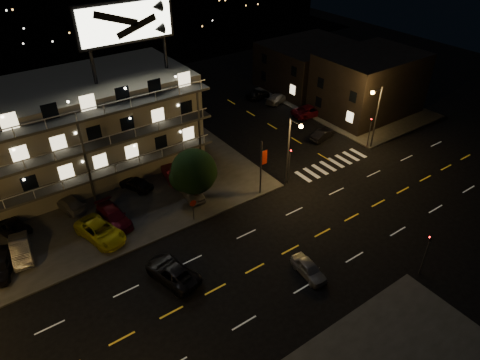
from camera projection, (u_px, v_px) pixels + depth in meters
ground at (273, 259)px, 37.54m from camera, size 140.00×140.00×0.00m
curb_nw at (47, 202)px, 44.33m from camera, size 44.00×24.00×0.15m
curb_ne at (344, 102)px, 65.36m from camera, size 16.00×24.00×0.15m
motel at (64, 132)px, 45.94m from camera, size 28.00×13.80×18.10m
side_bldg_front at (368, 84)px, 60.31m from camera, size 14.06×10.00×8.50m
side_bldg_back at (310, 65)px, 68.85m from camera, size 14.06×12.00×7.00m
streetlight_nc at (291, 146)px, 44.19m from camera, size 0.44×1.92×8.00m
streetlight_ne at (376, 112)px, 50.95m from camera, size 1.92×0.44×8.00m
signal_nw at (289, 162)px, 46.15m from camera, size 0.20×0.27×4.60m
signal_sw at (427, 251)px, 34.66m from camera, size 0.20×0.27×4.60m
signal_ne at (370, 130)px, 52.36m from camera, size 0.27×0.20×4.60m
banner_north at (262, 166)px, 43.73m from camera, size 0.83×0.16×6.40m
stop_sign at (193, 207)px, 40.94m from camera, size 0.91×0.11×2.61m
tree at (194, 173)px, 42.24m from camera, size 4.76×4.59×6.00m
lot_car_0 at (0, 265)px, 35.68m from camera, size 3.37×4.86×1.54m
lot_car_1 at (21, 250)px, 37.24m from camera, size 2.06×4.61×1.47m
lot_car_2 at (100, 231)px, 39.19m from camera, size 3.86×5.96×1.53m
lot_car_3 at (114, 216)px, 41.07m from camera, size 2.33×5.09×1.44m
lot_car_4 at (191, 190)px, 44.60m from camera, size 2.21×4.48×1.47m
lot_car_6 at (11, 226)px, 40.09m from camera, size 3.37×4.92×1.25m
lot_car_7 at (69, 203)px, 42.95m from camera, size 2.83×4.78×1.30m
lot_car_8 at (136, 183)px, 45.79m from camera, size 3.12×4.33×1.37m
lot_car_9 at (172, 173)px, 47.38m from camera, size 2.20×4.54×1.43m
side_car_0 at (323, 134)px, 55.36m from camera, size 4.14×2.15×1.30m
side_car_1 at (310, 110)px, 61.17m from camera, size 5.74×3.04×1.54m
side_car_2 at (277, 98)px, 65.02m from camera, size 4.98×3.31×1.34m
side_car_3 at (258, 94)px, 66.30m from camera, size 4.05×1.81×1.35m
road_car_east at (309, 269)px, 35.70m from camera, size 1.87×3.84×1.26m
road_car_west at (172, 272)px, 35.26m from camera, size 3.55×5.65×1.45m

